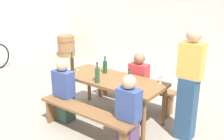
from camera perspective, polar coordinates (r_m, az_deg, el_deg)
ground_plane at (r=4.74m, az=0.00°, el=-10.38°), size 24.00×24.00×0.00m
back_wall at (r=7.07m, az=16.51°, el=12.10°), size 14.00×0.20×3.20m
tasting_table at (r=4.46m, az=0.00°, el=-2.88°), size 1.82×0.78×0.75m
bench_near at (r=4.11m, az=-5.88°, el=-9.75°), size 1.72×0.30×0.45m
bench_far at (r=5.10m, az=4.68°, el=-3.95°), size 1.72×0.30×0.45m
wine_bottle_0 at (r=4.21m, az=-3.22°, el=-1.08°), size 0.07×0.07×0.34m
wine_bottle_1 at (r=4.83m, az=-8.67°, el=1.32°), size 0.07×0.07×0.34m
wine_bottle_2 at (r=4.67m, az=-1.53°, el=0.73°), size 0.08×0.08×0.31m
wine_bottle_3 at (r=3.91m, az=3.71°, el=-2.71°), size 0.07×0.07×0.34m
wine_glass_0 at (r=4.86m, az=-7.58°, el=1.29°), size 0.07×0.07×0.16m
wine_glass_1 at (r=4.35m, az=-3.34°, el=-0.53°), size 0.08×0.08×0.17m
wine_glass_2 at (r=4.25m, az=10.60°, el=-1.37°), size 0.06×0.06×0.17m
seated_guest_near_0 at (r=4.53m, az=-10.44°, el=-4.74°), size 0.37×0.24×1.10m
seated_guest_near_1 at (r=3.75m, az=3.61°, el=-9.43°), size 0.33×0.24×1.11m
seated_guest_far_0 at (r=4.82m, az=5.80°, el=-2.96°), size 0.35×0.24×1.12m
standing_host at (r=3.99m, az=16.40°, el=-3.46°), size 0.34×0.24×1.71m
wine_barrel at (r=8.74m, az=-9.98°, el=5.23°), size 0.59×0.59×0.68m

